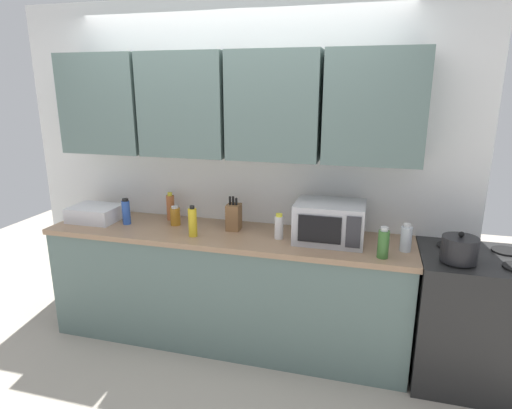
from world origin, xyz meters
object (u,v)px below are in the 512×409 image
at_px(bottle_white_jar, 279,227).
at_px(bottle_amber_vinegar, 175,216).
at_px(dish_rack, 95,213).
at_px(bottle_yellow_mustard, 193,222).
at_px(microwave, 330,222).
at_px(bottle_clear_tall, 406,238).
at_px(bottle_green_oil, 383,243).
at_px(bottle_spice_jar, 171,207).
at_px(knife_block, 234,217).
at_px(kettle, 459,249).
at_px(bottle_blue_cleaner, 126,212).
at_px(stove_range, 473,319).

distance_m(bottle_white_jar, bottle_amber_vinegar, 0.86).
height_order(dish_rack, bottle_yellow_mustard, bottle_yellow_mustard).
distance_m(microwave, bottle_amber_vinegar, 1.21).
bearing_deg(bottle_clear_tall, dish_rack, 179.03).
distance_m(microwave, bottle_clear_tall, 0.52).
height_order(bottle_white_jar, bottle_green_oil, bottle_green_oil).
distance_m(dish_rack, bottle_spice_jar, 0.61).
height_order(bottle_green_oil, bottle_amber_vinegar, bottle_green_oil).
bearing_deg(bottle_green_oil, knife_block, 165.79).
height_order(kettle, bottle_white_jar, kettle).
xyz_separation_m(bottle_spice_jar, bottle_amber_vinegar, (0.10, -0.12, -0.03)).
bearing_deg(bottle_white_jar, bottle_yellow_mustard, -169.38).
relative_size(bottle_clear_tall, bottle_blue_cleaner, 0.91).
height_order(microwave, knife_block, microwave).
bearing_deg(knife_block, stove_range, -3.25).
bearing_deg(bottle_green_oil, bottle_amber_vinegar, 170.51).
bearing_deg(dish_rack, kettle, -3.38).
bearing_deg(bottle_green_oil, bottle_white_jar, 166.49).
bearing_deg(kettle, bottle_clear_tall, 158.74).
bearing_deg(bottle_blue_cleaner, microwave, 1.28).
xyz_separation_m(bottle_clear_tall, bottle_amber_vinegar, (-1.72, 0.10, -0.02)).
relative_size(kettle, bottle_clear_tall, 1.14).
height_order(microwave, dish_rack, microwave).
height_order(bottle_spice_jar, bottle_green_oil, bottle_spice_jar).
xyz_separation_m(microwave, bottle_white_jar, (-0.35, -0.05, -0.05)).
xyz_separation_m(kettle, bottle_clear_tall, (-0.31, 0.12, -0.00)).
bearing_deg(dish_rack, bottle_clear_tall, -0.97).
xyz_separation_m(microwave, bottle_yellow_mustard, (-0.97, -0.16, -0.03)).
xyz_separation_m(microwave, bottle_amber_vinegar, (-1.21, 0.04, -0.07)).
xyz_separation_m(bottle_white_jar, bottle_yellow_mustard, (-0.62, -0.12, 0.02)).
distance_m(bottle_spice_jar, bottle_amber_vinegar, 0.16).
distance_m(stove_range, bottle_white_jar, 1.44).
height_order(bottle_green_oil, bottle_yellow_mustard, bottle_yellow_mustard).
distance_m(dish_rack, bottle_blue_cleaner, 0.30).
height_order(bottle_white_jar, bottle_amber_vinegar, bottle_white_jar).
xyz_separation_m(knife_block, bottle_clear_tall, (1.24, -0.12, -0.01)).
bearing_deg(kettle, dish_rack, 176.62).
distance_m(stove_range, bottle_clear_tall, 0.72).
height_order(bottle_blue_cleaner, bottle_yellow_mustard, bottle_yellow_mustard).
bearing_deg(stove_range, bottle_spice_jar, 174.85).
bearing_deg(bottle_spice_jar, bottle_blue_cleaner, -144.76).
bearing_deg(bottle_green_oil, bottle_clear_tall, 47.11).
xyz_separation_m(bottle_green_oil, bottle_yellow_mustard, (-1.33, 0.06, 0.01)).
distance_m(microwave, bottle_blue_cleaner, 1.59).
distance_m(bottle_clear_tall, bottle_yellow_mustard, 1.48).
relative_size(bottle_clear_tall, bottle_amber_vinegar, 1.23).
height_order(bottle_clear_tall, bottle_green_oil, bottle_green_oil).
bearing_deg(stove_range, knife_block, 176.75).
distance_m(dish_rack, knife_block, 1.17).
bearing_deg(knife_block, dish_rack, -176.19).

